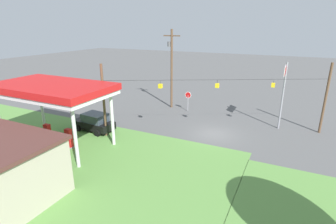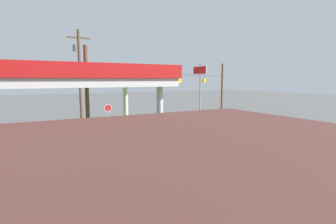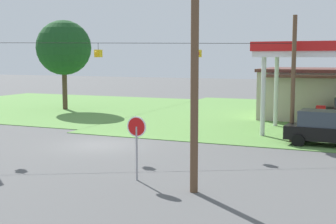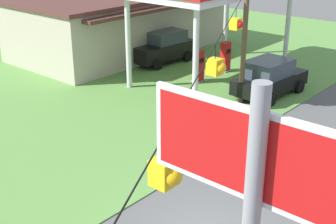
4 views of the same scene
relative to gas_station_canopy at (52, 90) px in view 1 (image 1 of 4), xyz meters
The scene contains 10 objects.
ground_plane 15.58m from the gas_station_canopy, 144.45° to the right, with size 160.00×160.00×0.00m, color #565656.
gas_station_canopy is the anchor object (origin of this frame).
fuel_pump_near 4.47m from the gas_station_canopy, behind, with size 0.71×0.56×1.78m.
fuel_pump_far 4.47m from the gas_station_canopy, ahead, with size 0.71×0.56×1.78m.
car_at_pumps_front 5.83m from the gas_station_canopy, 99.62° to the right, with size 4.42×2.33×1.90m.
car_at_pumps_rear 5.76m from the gas_station_canopy, 85.23° to the left, with size 4.39×2.38×2.02m.
stop_sign_roadside 16.19m from the gas_station_canopy, 115.57° to the right, with size 0.80×0.08×2.50m.
stop_sign_overhead 21.83m from the gas_station_canopy, 143.47° to the right, with size 0.22×2.59×6.93m.
utility_pole_main 15.54m from the gas_station_canopy, 105.77° to the right, with size 2.20×0.44×9.92m.
signal_span_gantry 14.78m from the gas_station_canopy, 144.41° to the right, with size 19.14×10.24×7.04m.
Camera 1 is at (-6.32, 23.74, 10.30)m, focal length 28.00 mm.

